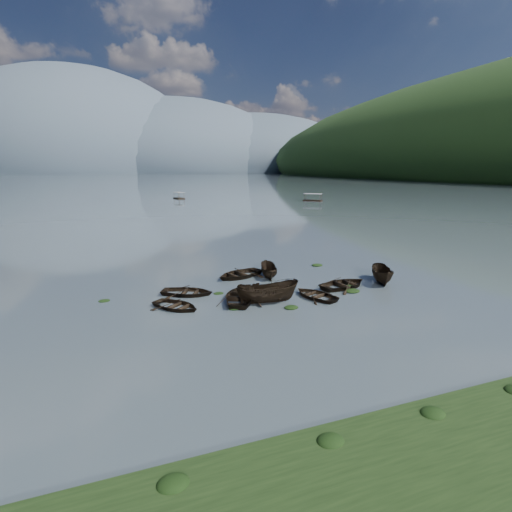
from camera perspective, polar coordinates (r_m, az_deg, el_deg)
name	(u,v)px	position (r m, az deg, el deg)	size (l,w,h in m)	color
ground_plane	(316,318)	(28.99, 8.50, -8.71)	(2400.00, 2400.00, 0.00)	#48545A
near_shore	(491,441)	(19.46, 30.54, -21.82)	(60.00, 6.00, 0.50)	black
haze_mtn_b	(79,173)	(924.74, -24.01, 10.83)	(520.00, 520.00, 340.00)	#475666
haze_mtn_c	(175,172)	(936.21, -11.48, 11.65)	(520.00, 520.00, 260.00)	#475666
haze_mtn_d	(250,172)	(981.89, -0.84, 11.92)	(520.00, 520.00, 220.00)	#475666
rowboat_0	(176,308)	(31.06, -11.35, -7.35)	(2.86, 4.00, 0.83)	black
rowboat_1	(241,300)	(32.38, -2.14, -6.28)	(3.64, 5.10, 1.06)	black
rowboat_2	(268,302)	(31.78, 1.66, -6.64)	(1.89, 5.03, 1.94)	black
rowboat_3	(315,297)	(33.32, 8.49, -5.86)	(2.91, 4.07, 0.84)	black
rowboat_4	(344,287)	(36.50, 12.48, -4.39)	(3.41, 4.78, 0.99)	black
rowboat_5	(382,282)	(38.97, 17.56, -3.60)	(1.70, 4.53, 1.75)	black
rowboat_6	(187,295)	(34.08, -9.79, -5.49)	(3.11, 4.35, 0.90)	black
rowboat_7	(239,277)	(38.96, -2.39, -3.01)	(3.51, 4.92, 1.02)	black
rowboat_8	(268,277)	(39.00, 1.79, -2.99)	(1.46, 3.87, 1.50)	black
weed_clump_0	(235,309)	(30.41, -3.01, -7.55)	(1.00, 0.82, 0.22)	black
weed_clump_1	(291,308)	(30.63, 5.07, -7.44)	(1.12, 0.89, 0.25)	black
weed_clump_2	(352,292)	(35.35, 13.59, -5.00)	(1.34, 1.07, 0.29)	black
weed_clump_3	(333,283)	(37.74, 10.99, -3.76)	(0.77, 0.65, 0.17)	black
weed_clump_4	(349,287)	(36.60, 13.21, -4.37)	(1.14, 0.90, 0.24)	black
weed_clump_5	(104,301)	(34.24, -20.86, -6.06)	(0.91, 0.74, 0.19)	black
weed_clump_6	(219,294)	(34.03, -5.36, -5.38)	(0.87, 0.72, 0.18)	black
weed_clump_7	(317,266)	(43.85, 8.73, -1.38)	(1.23, 0.98, 0.27)	black
pontoon_centre	(179,199)	(139.85, -10.93, 8.03)	(2.31, 5.54, 2.12)	black
pontoon_right	(313,201)	(129.43, 8.10, 7.78)	(2.44, 5.85, 2.24)	black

